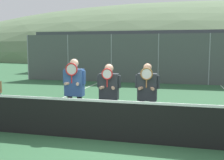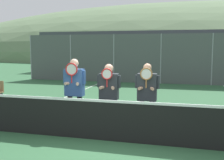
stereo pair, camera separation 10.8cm
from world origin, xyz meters
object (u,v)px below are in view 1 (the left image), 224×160
player_center_right (147,93)px  car_left_of_center (178,66)px  car_far_left (105,65)px  player_center_left (109,91)px  player_leftmost (74,87)px

player_center_right → car_left_of_center: (0.53, 12.28, -0.15)m
car_far_left → car_left_of_center: car_far_left is taller
player_center_left → car_far_left: car_far_left is taller
player_center_left → car_left_of_center: 12.36m
player_leftmost → car_left_of_center: size_ratio=0.39×
car_far_left → car_left_of_center: 4.95m
player_center_right → car_left_of_center: 12.29m
player_center_left → player_leftmost: bearing=-175.5°
car_left_of_center → player_center_right: bearing=-92.5°
player_leftmost → car_far_left: 12.34m
player_leftmost → player_center_right: 1.88m
car_far_left → player_center_right: bearing=-69.8°
player_center_left → player_center_right: size_ratio=0.98×
player_center_right → player_leftmost: bearing=-178.0°
player_leftmost → car_far_left: size_ratio=0.46×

